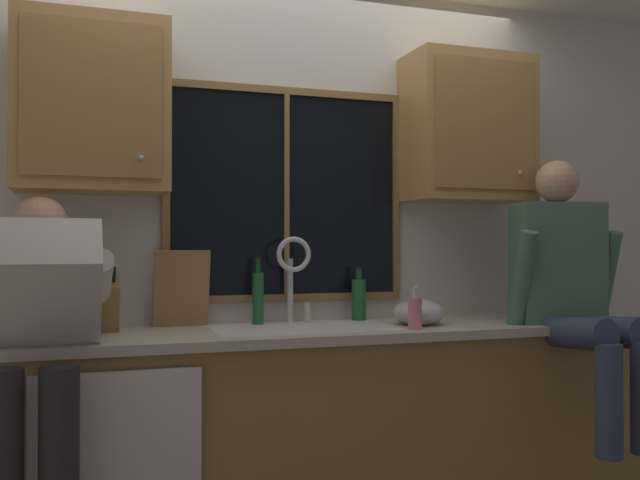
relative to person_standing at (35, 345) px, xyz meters
name	(u,v)px	position (x,y,z in m)	size (l,w,h in m)	color
back_wall	(282,247)	(1.08, 0.64, 0.34)	(5.54, 0.12, 2.55)	silver
window_glass	(287,194)	(1.08, 0.57, 0.59)	(1.10, 0.02, 0.95)	black
window_frame_top	(287,91)	(1.08, 0.56, 1.09)	(1.17, 0.02, 0.04)	olive
window_frame_bottom	(287,298)	(1.08, 0.56, 0.10)	(1.17, 0.02, 0.04)	olive
window_frame_left	(166,191)	(0.51, 0.56, 0.59)	(0.04, 0.02, 0.95)	olive
window_frame_right	(396,197)	(1.65, 0.56, 0.59)	(0.04, 0.02, 0.95)	olive
window_mullion_center	(287,194)	(1.08, 0.56, 0.59)	(0.02, 0.02, 0.95)	olive
lower_cabinet_run	(304,437)	(1.08, 0.29, -0.49)	(3.14, 0.58, 0.88)	#A07744
countertop	(305,333)	(1.08, 0.27, -0.03)	(3.20, 0.62, 0.04)	beige
dishwasher_front	(117,475)	(0.28, -0.03, -0.47)	(0.60, 0.02, 0.74)	white
upper_cabinet_left	(92,106)	(0.19, 0.41, 0.93)	(0.62, 0.36, 0.72)	#B2844C
upper_cabinet_right	(468,129)	(1.97, 0.41, 0.93)	(0.62, 0.36, 0.72)	#B2844C
sink	(305,350)	(1.08, 0.28, -0.11)	(0.80, 0.46, 0.21)	silver
faucet	(295,269)	(1.09, 0.46, 0.24)	(0.18, 0.09, 0.40)	silver
person_standing	(35,345)	(0.00, 0.00, 0.00)	(0.53, 0.72, 1.48)	#262628
person_sitting_on_counter	(572,284)	(2.27, 0.01, 0.17)	(0.54, 0.62, 1.26)	#384260
knife_block	(104,306)	(0.24, 0.39, 0.10)	(0.12, 0.18, 0.32)	olive
cutting_board	(182,289)	(0.57, 0.49, 0.16)	(0.24, 0.02, 0.34)	#997047
mixing_bowl	(419,313)	(1.61, 0.24, 0.04)	(0.24, 0.24, 0.12)	#B7B7BC
soap_dispenser	(415,312)	(1.52, 0.08, 0.06)	(0.06, 0.07, 0.19)	pink
bottle_green_glass	(359,298)	(1.42, 0.49, 0.10)	(0.07, 0.07, 0.26)	#1E592D
bottle_tall_clear	(258,297)	(0.92, 0.47, 0.12)	(0.05, 0.05, 0.31)	#1E592D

